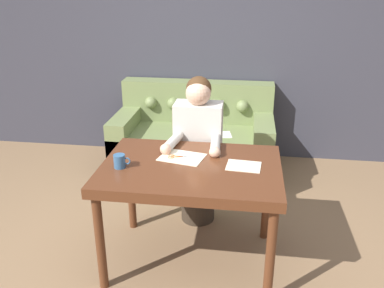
{
  "coord_description": "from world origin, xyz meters",
  "views": [
    {
      "loc": [
        0.46,
        -2.3,
        1.91
      ],
      "look_at": [
        0.1,
        0.24,
        0.86
      ],
      "focal_mm": 38.0,
      "sensor_mm": 36.0,
      "label": 1
    }
  ],
  "objects": [
    {
      "name": "person",
      "position": [
        0.09,
        0.66,
        0.61
      ],
      "size": [
        0.43,
        0.58,
        1.23
      ],
      "color": "#33281E",
      "rests_on": "ground_plane"
    },
    {
      "name": "pattern_paper_offcut",
      "position": [
        0.46,
        0.14,
        0.76
      ],
      "size": [
        0.24,
        0.19,
        0.0
      ],
      "color": "beige",
      "rests_on": "dining_table"
    },
    {
      "name": "scissors",
      "position": [
        0.02,
        0.23,
        0.77
      ],
      "size": [
        0.24,
        0.09,
        0.01
      ],
      "color": "silver",
      "rests_on": "dining_table"
    },
    {
      "name": "ground_plane",
      "position": [
        0.0,
        0.0,
        0.0
      ],
      "size": [
        16.0,
        16.0,
        0.0
      ],
      "primitive_type": "plane",
      "color": "#846647"
    },
    {
      "name": "wall_back",
      "position": [
        0.0,
        2.12,
        1.3
      ],
      "size": [
        8.0,
        0.06,
        2.6
      ],
      "color": "#383842",
      "rests_on": "ground_plane"
    },
    {
      "name": "mug",
      "position": [
        -0.34,
        0.01,
        0.81
      ],
      "size": [
        0.11,
        0.08,
        0.09
      ],
      "color": "#335B84",
      "rests_on": "dining_table"
    },
    {
      "name": "pattern_paper_main",
      "position": [
        0.04,
        0.22,
        0.76
      ],
      "size": [
        0.34,
        0.28,
        0.0
      ],
      "color": "beige",
      "rests_on": "dining_table"
    },
    {
      "name": "dining_table",
      "position": [
        0.11,
        0.11,
        0.68
      ],
      "size": [
        1.19,
        0.84,
        0.76
      ],
      "color": "#562D19",
      "rests_on": "ground_plane"
    },
    {
      "name": "couch",
      "position": [
        -0.08,
        1.7,
        0.31
      ],
      "size": [
        1.64,
        0.86,
        0.88
      ],
      "color": "olive",
      "rests_on": "ground_plane"
    }
  ]
}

